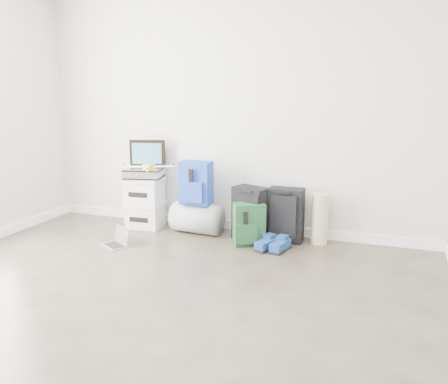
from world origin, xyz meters
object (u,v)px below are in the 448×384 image
at_px(duffel_bag, 197,218).
at_px(large_suitcase, 251,214).
at_px(carry_on, 285,215).
at_px(briefcase, 144,173).
at_px(laptop, 117,241).
at_px(boxes_stack, 145,203).

xyz_separation_m(duffel_bag, large_suitcase, (0.62, -0.03, 0.12)).
distance_m(large_suitcase, carry_on, 0.36).
xyz_separation_m(briefcase, large_suitcase, (1.28, -0.03, -0.35)).
height_order(duffel_bag, carry_on, carry_on).
bearing_deg(carry_on, laptop, -155.12).
bearing_deg(large_suitcase, carry_on, 31.56).
distance_m(large_suitcase, laptop, 1.41).
height_order(briefcase, laptop, briefcase).
xyz_separation_m(boxes_stack, large_suitcase, (1.28, -0.03, -0.01)).
bearing_deg(briefcase, duffel_bag, -11.94).
relative_size(large_suitcase, laptop, 1.75).
xyz_separation_m(briefcase, carry_on, (1.64, 0.04, -0.35)).
distance_m(boxes_stack, duffel_bag, 0.66).
height_order(boxes_stack, duffel_bag, boxes_stack).
height_order(large_suitcase, laptop, large_suitcase).
bearing_deg(duffel_bag, laptop, -125.07).
bearing_deg(carry_on, boxes_stack, -178.71).
relative_size(briefcase, large_suitcase, 0.72).
height_order(duffel_bag, laptop, duffel_bag).
xyz_separation_m(duffel_bag, carry_on, (0.98, 0.04, 0.12)).
relative_size(boxes_stack, large_suitcase, 1.01).
bearing_deg(laptop, carry_on, 56.06).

